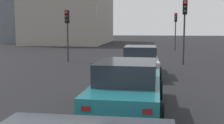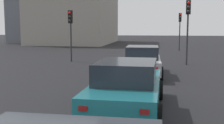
% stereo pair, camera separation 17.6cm
% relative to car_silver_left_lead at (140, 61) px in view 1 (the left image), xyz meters
% --- Properties ---
extents(car_silver_left_lead, '(4.54, 2.06, 1.50)m').
position_rel_car_silver_left_lead_xyz_m(car_silver_left_lead, '(0.00, 0.00, 0.00)').
color(car_silver_left_lead, '#A8AAB2').
rests_on(car_silver_left_lead, ground_plane).
extents(car_teal_left_second, '(4.74, 2.15, 1.50)m').
position_rel_car_silver_left_lead_xyz_m(car_teal_left_second, '(-6.27, 0.12, -0.00)').
color(car_teal_left_second, '#19606B').
rests_on(car_teal_left_second, ground_plane).
extents(traffic_light_near_left, '(0.32, 0.30, 3.62)m').
position_rel_car_silver_left_lead_xyz_m(traffic_light_near_left, '(4.94, 5.34, 1.88)').
color(traffic_light_near_left, '#2D2D30').
rests_on(traffic_light_near_left, ground_plane).
extents(traffic_light_near_right, '(0.32, 0.28, 4.16)m').
position_rel_car_silver_left_lead_xyz_m(traffic_light_near_right, '(4.48, -2.66, 2.26)').
color(traffic_light_near_right, '#2D2D30').
rests_on(traffic_light_near_right, ground_plane).
extents(traffic_light_far_left, '(0.32, 0.29, 3.90)m').
position_rel_car_silver_left_lead_xyz_m(traffic_light_far_left, '(15.73, -3.02, 2.08)').
color(traffic_light_far_left, '#2D2D30').
rests_on(traffic_light_far_left, ground_plane).
extents(building_facade_left, '(15.43, 10.73, 10.90)m').
position_rel_car_silver_left_lead_xyz_m(building_facade_left, '(27.99, 11.61, 4.72)').
color(building_facade_left, gray).
rests_on(building_facade_left, ground_plane).
extents(building_facade_center, '(15.44, 7.84, 8.85)m').
position_rel_car_silver_left_lead_xyz_m(building_facade_center, '(32.14, 17.61, 3.70)').
color(building_facade_center, slate).
rests_on(building_facade_center, ground_plane).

